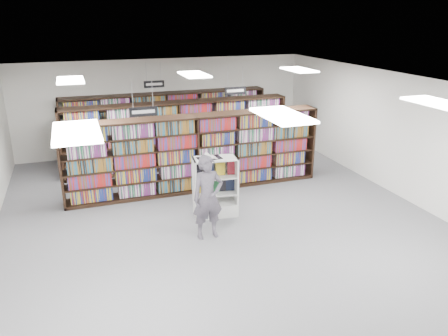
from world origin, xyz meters
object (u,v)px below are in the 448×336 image
object	(u,v)px
bookshelf_row_near	(196,153)
endcap_display	(215,196)
open_book	(209,157)
shopper	(208,197)

from	to	relation	value
bookshelf_row_near	endcap_display	bearing A→B (deg)	-90.34
open_book	shopper	distance (m)	1.20
bookshelf_row_near	endcap_display	distance (m)	1.77
endcap_display	open_book	world-z (taller)	open_book
bookshelf_row_near	open_book	xyz separation A→B (m)	(-0.16, -1.70, 0.44)
open_book	shopper	xyz separation A→B (m)	(-0.34, -1.00, -0.56)
bookshelf_row_near	open_book	world-z (taller)	bookshelf_row_near
bookshelf_row_near	endcap_display	size ratio (longest dim) A/B	4.81
endcap_display	shopper	bearing A→B (deg)	-108.50
endcap_display	shopper	xyz separation A→B (m)	(-0.50, -1.03, 0.44)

